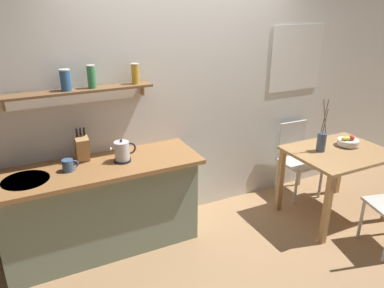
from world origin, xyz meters
name	(u,v)px	position (x,y,z in m)	size (l,w,h in m)	color
ground_plane	(212,237)	(0.00, 0.00, 0.00)	(14.00, 14.00, 0.00)	#A87F56
back_wall	(201,91)	(0.21, 0.65, 1.35)	(6.80, 0.11, 2.70)	white
kitchen_counter	(102,207)	(-1.00, 0.32, 0.45)	(1.83, 0.63, 0.89)	gray
wall_shelf	(85,86)	(-1.01, 0.49, 1.56)	(1.29, 0.20, 0.33)	brown
dining_table	(338,161)	(1.40, -0.21, 0.66)	(1.01, 0.80, 0.77)	tan
dining_chair_far	(297,155)	(1.38, 0.40, 0.49)	(0.44, 0.43, 0.88)	silver
fruit_bowl	(348,142)	(1.58, -0.14, 0.82)	(0.23, 0.23, 0.12)	silver
twig_vase	(321,141)	(1.21, -0.12, 0.88)	(0.09, 0.09, 0.56)	#475675
electric_kettle	(122,152)	(-0.78, 0.29, 0.98)	(0.24, 0.16, 0.21)	black
knife_block	(82,148)	(-1.10, 0.44, 1.02)	(0.11, 0.17, 0.33)	tan
coffee_mug_by_sink	(68,165)	(-1.25, 0.30, 0.94)	(0.14, 0.10, 0.10)	#3D5B89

